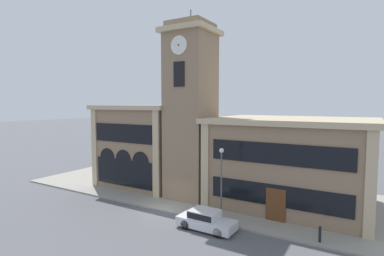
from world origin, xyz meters
The scene contains 8 objects.
ground_plane centered at (0.00, 0.00, 0.00)m, with size 300.00×300.00×0.00m, color #56565B.
sidewalk_kerb centered at (0.00, 7.22, 0.07)m, with size 38.60×14.43×0.15m.
clock_tower centered at (0.00, 4.61, 8.38)m, with size 4.68×4.68×17.85m.
town_hall_left_wing centered at (-6.88, 7.49, 4.51)m, with size 9.89×10.50×8.96m.
town_hall_right_wing centered at (8.80, 7.50, 3.95)m, with size 13.71×10.50×7.85m.
parked_car_near centered at (4.77, -1.22, 0.74)m, with size 4.31×1.83×1.42m.
street_lamp centered at (5.18, 0.53, 3.85)m, with size 0.36×0.36×5.61m.
bollard centered at (12.24, 0.52, 0.67)m, with size 0.18×0.18×1.06m.
Camera 1 is at (14.73, -19.85, 9.06)m, focal length 28.00 mm.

